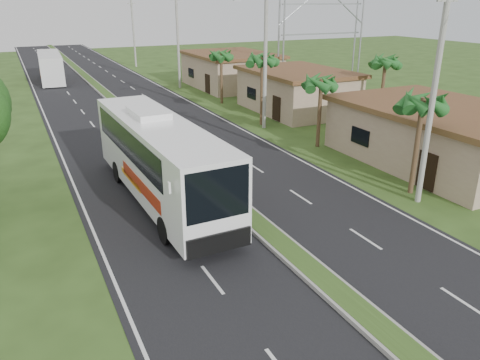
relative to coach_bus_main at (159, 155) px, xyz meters
name	(u,v)px	position (x,y,z in m)	size (l,w,h in m)	color
ground	(295,258)	(2.98, -7.78, -2.40)	(180.00, 180.00, 0.00)	#2D4519
road_asphalt	(152,134)	(2.98, 12.22, -2.39)	(14.00, 160.00, 0.02)	black
median_strip	(152,133)	(2.98, 12.22, -2.30)	(1.20, 160.00, 0.18)	gray
lane_edge_left	(57,146)	(-3.72, 12.22, -2.40)	(0.12, 160.00, 0.01)	silver
lane_edge_right	(233,125)	(9.68, 12.22, -2.40)	(0.12, 160.00, 0.01)	silver
shop_near	(439,135)	(16.98, -1.78, -0.62)	(8.60, 12.60, 3.52)	tan
shop_mid	(297,90)	(16.98, 14.22, -0.54)	(7.60, 10.60, 3.67)	tan
shop_far	(231,70)	(16.98, 28.22, -0.47)	(8.60, 11.60, 3.82)	tan
palm_verge_a	(423,103)	(11.98, -4.78, 2.34)	(2.40, 2.40, 5.45)	#473321
palm_verge_b	(321,83)	(12.38, 4.22, 1.96)	(2.40, 2.40, 5.05)	#473321
palm_verge_c	(262,60)	(11.78, 11.22, 2.72)	(2.40, 2.40, 5.85)	#473321
palm_verge_d	(221,55)	(12.28, 20.22, 2.15)	(2.40, 2.40, 5.25)	#473321
palm_behind_shop	(386,62)	(20.48, 7.22, 2.53)	(2.40, 2.40, 5.65)	#473321
utility_pole_a	(434,88)	(11.48, -5.78, 3.27)	(1.60, 0.28, 11.00)	gray
utility_pole_b	(265,46)	(11.45, 10.22, 3.86)	(3.20, 0.28, 12.00)	gray
utility_pole_c	(178,36)	(11.48, 30.22, 3.27)	(1.60, 0.28, 11.00)	gray
utility_pole_d	(133,29)	(11.48, 50.22, 3.02)	(1.60, 0.28, 10.50)	gray
billboard_lattice	(322,26)	(24.98, 22.22, 4.42)	(10.18, 1.18, 12.07)	gray
coach_bus_main	(159,155)	(0.00, 0.00, 0.00)	(3.18, 13.58, 4.37)	white
coach_bus_far	(50,65)	(-1.21, 41.52, -0.50)	(3.13, 11.64, 3.36)	white
motorcyclist	(211,211)	(0.98, -4.18, -1.47)	(1.69, 0.97, 2.43)	black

